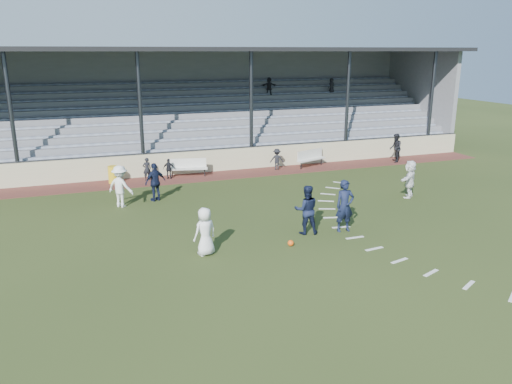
% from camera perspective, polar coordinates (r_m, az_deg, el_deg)
% --- Properties ---
extents(ground, '(90.00, 90.00, 0.00)m').
position_cam_1_polar(ground, '(16.96, 2.87, -6.41)').
color(ground, '#2A3716').
rests_on(ground, ground).
extents(cinder_track, '(34.00, 2.00, 0.02)m').
position_cam_1_polar(cinder_track, '(26.49, -5.85, 1.76)').
color(cinder_track, '#522620').
rests_on(cinder_track, ground).
extents(retaining_wall, '(34.00, 0.18, 1.20)m').
position_cam_1_polar(retaining_wall, '(27.35, -6.42, 3.46)').
color(retaining_wall, beige).
rests_on(retaining_wall, ground).
extents(bench_left, '(2.04, 0.86, 0.95)m').
position_cam_1_polar(bench_left, '(26.52, -7.81, 2.98)').
color(bench_left, silver).
rests_on(bench_left, cinder_track).
extents(bench_right, '(2.01, 1.17, 0.95)m').
position_cam_1_polar(bench_right, '(28.73, 6.26, 4.03)').
color(bench_right, silver).
rests_on(bench_right, cinder_track).
extents(trash_bin, '(0.54, 0.54, 0.87)m').
position_cam_1_polar(trash_bin, '(25.95, -15.95, 1.93)').
color(trash_bin, gold).
rests_on(trash_bin, cinder_track).
extents(football, '(0.21, 0.21, 0.21)m').
position_cam_1_polar(football, '(17.11, 3.99, -5.85)').
color(football, '#EE510E').
rests_on(football, ground).
extents(player_white_lead, '(0.90, 0.73, 1.59)m').
position_cam_1_polar(player_white_lead, '(16.22, -5.84, -4.51)').
color(player_white_lead, white).
rests_on(player_white_lead, ground).
extents(player_navy_lead, '(0.73, 0.51, 1.93)m').
position_cam_1_polar(player_navy_lead, '(18.47, 10.11, -1.58)').
color(player_navy_lead, '#121832').
rests_on(player_navy_lead, ground).
extents(player_navy_mid, '(1.02, 0.88, 1.81)m').
position_cam_1_polar(player_navy_mid, '(18.05, 5.77, -2.02)').
color(player_navy_mid, '#121832').
rests_on(player_navy_mid, ground).
extents(player_white_wing, '(1.32, 1.26, 1.80)m').
position_cam_1_polar(player_white_wing, '(21.82, -15.24, 0.63)').
color(player_white_wing, white).
rests_on(player_white_wing, ground).
extents(player_navy_wing, '(1.08, 0.78, 1.71)m').
position_cam_1_polar(player_navy_wing, '(22.39, -11.43, 1.13)').
color(player_navy_wing, '#121832').
rests_on(player_navy_wing, ground).
extents(player_white_back, '(1.50, 1.44, 1.70)m').
position_cam_1_polar(player_white_back, '(23.54, 17.16, 1.45)').
color(player_white_back, white).
rests_on(player_white_back, ground).
extents(official, '(0.94, 1.02, 1.69)m').
position_cam_1_polar(official, '(30.83, 15.66, 4.87)').
color(official, black).
rests_on(official, cinder_track).
extents(sub_left_near, '(0.46, 0.34, 1.18)m').
position_cam_1_polar(sub_left_near, '(26.06, -12.36, 2.59)').
color(sub_left_near, black).
rests_on(sub_left_near, cinder_track).
extents(sub_left_far, '(0.67, 0.46, 1.05)m').
position_cam_1_polar(sub_left_far, '(26.17, -9.91, 2.63)').
color(sub_left_far, black).
rests_on(sub_left_far, cinder_track).
extents(sub_right, '(0.87, 0.68, 1.18)m').
position_cam_1_polar(sub_right, '(27.80, 2.40, 3.77)').
color(sub_right, black).
rests_on(sub_right, cinder_track).
extents(grandstand, '(34.60, 9.00, 6.61)m').
position_cam_1_polar(grandstand, '(31.62, -8.52, 8.00)').
color(grandstand, gray).
rests_on(grandstand, ground).
extents(penalty_arc, '(3.89, 14.63, 0.01)m').
position_cam_1_polar(penalty_arc, '(18.83, 14.57, -4.59)').
color(penalty_arc, silver).
rests_on(penalty_arc, ground).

